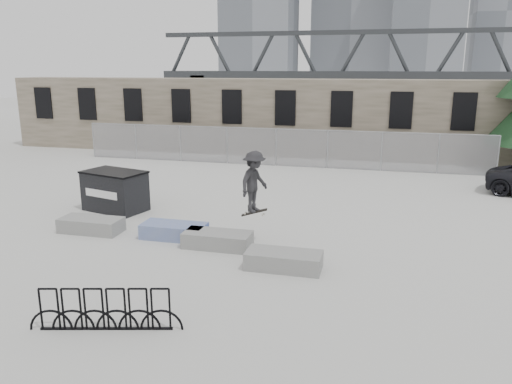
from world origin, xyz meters
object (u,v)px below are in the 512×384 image
planter_far_left (91,224)px  planter_center_right (218,239)px  planter_center_left (174,230)px  skateboarder (254,182)px  planter_offset (284,260)px  bike_rack (105,310)px  dumpster (115,191)px

planter_far_left → planter_center_right: same height
planter_center_left → skateboarder: size_ratio=1.00×
planter_far_left → planter_center_right: (4.42, -0.33, 0.00)m
skateboarder → planter_offset: bearing=-125.9°
planter_center_left → planter_far_left: bearing=-177.8°
planter_center_right → planter_offset: 2.48m
planter_far_left → planter_center_left: same height
planter_center_right → bike_rack: 5.16m
skateboarder → planter_far_left: bearing=114.4°
planter_offset → dumpster: 8.16m
planter_center_right → bike_rack: bike_rack is taller
planter_far_left → bike_rack: bike_rack is taller
planter_center_left → planter_offset: size_ratio=1.00×
planter_offset → planter_center_left: bearing=157.8°
planter_center_right → skateboarder: skateboarder is taller
planter_center_left → planter_center_right: same height
planter_center_right → dumpster: size_ratio=0.79×
planter_offset → dumpster: (-7.15, 3.91, 0.50)m
planter_center_left → planter_offset: (3.79, -1.55, 0.00)m
planter_offset → bike_rack: (-2.89, -4.00, 0.19)m
planter_center_left → planter_center_right: 1.64m
planter_center_right → skateboarder: bearing=39.9°
planter_offset → skateboarder: size_ratio=1.00×
skateboarder → bike_rack: bearing=-175.5°
planter_center_left → planter_center_right: bearing=-15.6°
planter_center_left → skateboarder: bearing=7.6°
dumpster → skateboarder: skateboarder is taller
planter_center_left → dumpster: bearing=144.8°
planter_center_left → skateboarder: skateboarder is taller
planter_offset → dumpster: bearing=151.3°
dumpster → bike_rack: size_ratio=0.83×
planter_far_left → planter_center_left: (2.84, 0.11, 0.00)m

